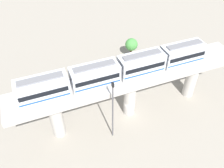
# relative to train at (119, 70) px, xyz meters

# --- Properties ---
(ground_plane) EXTENTS (120.00, 120.00, 0.00)m
(ground_plane) POSITION_rel_train_xyz_m (0.00, 2.02, -9.58)
(ground_plane) COLOR gray
(viaduct) EXTENTS (5.20, 35.80, 8.05)m
(viaduct) POSITION_rel_train_xyz_m (0.00, 2.02, -3.32)
(viaduct) COLOR #B7B2AA
(viaduct) RESTS_ON ground
(train) EXTENTS (2.64, 27.45, 3.24)m
(train) POSITION_rel_train_xyz_m (0.00, 0.00, 0.00)
(train) COLOR silver
(train) RESTS_ON viaduct
(parked_car_white) EXTENTS (1.82, 4.21, 1.76)m
(parked_car_white) POSITION_rel_train_xyz_m (-6.20, -2.97, -8.84)
(parked_car_white) COLOR white
(parked_car_white) RESTS_ON ground
(parked_car_black) EXTENTS (2.27, 4.38, 1.76)m
(parked_car_black) POSITION_rel_train_xyz_m (-6.23, -9.05, -8.84)
(parked_car_black) COLOR black
(parked_car_black) RESTS_ON ground
(tree_near_viaduct) EXTENTS (2.64, 2.64, 4.34)m
(tree_near_viaduct) POSITION_rel_train_xyz_m (-14.45, 9.17, -6.59)
(tree_near_viaduct) COLOR brown
(tree_near_viaduct) RESTS_ON ground
(signal_post) EXTENTS (0.44, 0.28, 10.65)m
(signal_post) POSITION_rel_train_xyz_m (3.40, -2.24, -3.73)
(signal_post) COLOR #4C4C51
(signal_post) RESTS_ON ground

